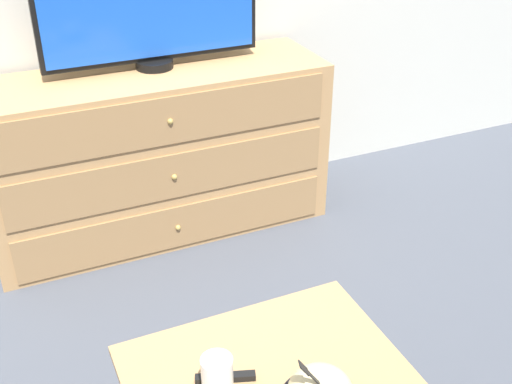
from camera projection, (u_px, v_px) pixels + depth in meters
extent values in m
plane|color=#474C56|center=(141.00, 201.00, 3.27)|extent=(12.00, 12.00, 0.00)
cube|color=tan|center=(158.00, 154.00, 2.89)|extent=(1.50, 0.46, 0.76)
cube|color=#A1794C|center=(178.00, 227.00, 2.83)|extent=(1.38, 0.01, 0.20)
sphere|color=tan|center=(178.00, 228.00, 2.82)|extent=(0.02, 0.02, 0.02)
cube|color=#A1794C|center=(174.00, 176.00, 2.70)|extent=(1.38, 0.01, 0.20)
sphere|color=tan|center=(174.00, 177.00, 2.70)|extent=(0.02, 0.02, 0.02)
cube|color=#A1794C|center=(170.00, 121.00, 2.57)|extent=(1.38, 0.01, 0.20)
sphere|color=tan|center=(170.00, 121.00, 2.57)|extent=(0.02, 0.02, 0.02)
cylinder|color=black|center=(154.00, 64.00, 2.74)|extent=(0.16, 0.16, 0.03)
cylinder|color=#9C7549|center=(327.00, 350.00, 2.04)|extent=(0.04, 0.04, 0.44)
cube|color=black|center=(304.00, 368.00, 1.42)|extent=(0.03, 0.03, 0.03)
cylinder|color=white|center=(217.00, 381.00, 1.57)|extent=(0.07, 0.07, 0.06)
cylinder|color=white|center=(217.00, 375.00, 1.56)|extent=(0.08, 0.08, 0.10)
cube|color=black|center=(225.00, 377.00, 1.61)|extent=(0.15, 0.07, 0.02)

